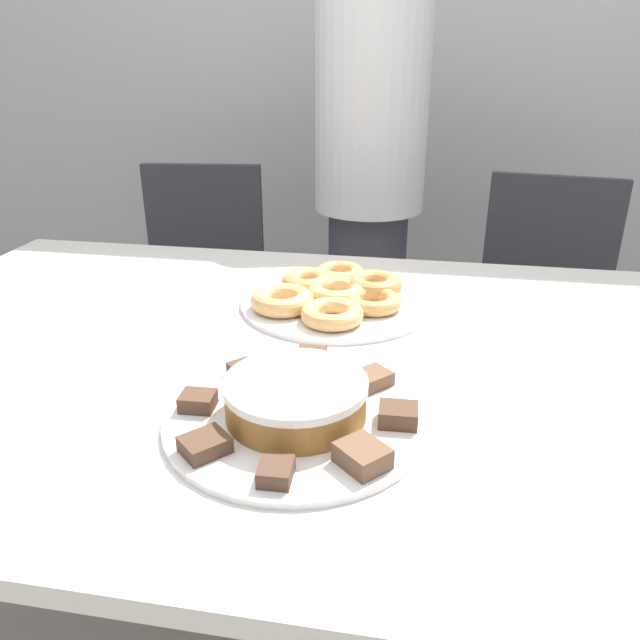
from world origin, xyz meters
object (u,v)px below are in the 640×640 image
Objects in this scene: plate_donuts at (336,302)px; plate_cake at (296,418)px; frosted_cake at (296,398)px; person_standing at (369,188)px; office_chair_right at (538,339)px; office_chair_left at (201,314)px.

plate_cake is at bearing -88.65° from plate_donuts.
frosted_cake is at bearing -88.65° from plate_donuts.
person_standing is 4.18× the size of plate_donuts.
person_standing reaches higher than plate_cake.
office_chair_right reaches higher than plate_cake.
office_chair_left is 2.34× the size of plate_donuts.
office_chair_right reaches higher than plate_donuts.
plate_donuts is 0.44m from frosted_cake.
office_chair_right is (1.09, -0.00, 0.00)m from office_chair_left.
office_chair_right is 2.34× the size of plate_donuts.
plate_donuts is 1.95× the size of frosted_cake.
plate_cake is (0.03, -1.21, -0.07)m from person_standing.
plate_cake and plate_donuts have the same top height.
person_standing is at bearing 91.27° from plate_cake.
office_chair_left reaches higher than frosted_cake.
office_chair_left is 0.94m from plate_donuts.
frosted_cake is at bearing -106.85° from office_chair_right.
frosted_cake is at bearing -69.12° from office_chair_left.
plate_donuts is at bearing 91.35° from plate_cake.
office_chair_left is 1.09m from office_chair_right.
person_standing reaches higher than frosted_cake.
person_standing is 1.79× the size of office_chair_left.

